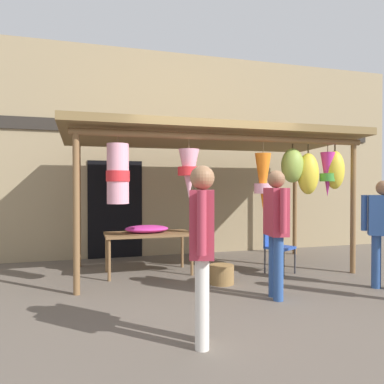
{
  "coord_description": "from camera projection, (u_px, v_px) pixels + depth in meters",
  "views": [
    {
      "loc": [
        -1.88,
        -5.27,
        1.49
      ],
      "look_at": [
        -0.01,
        1.12,
        1.37
      ],
      "focal_mm": 34.64,
      "sensor_mm": 36.0,
      "label": 1
    }
  ],
  "objects": [
    {
      "name": "folding_chair",
      "position": [
        276.0,
        243.0,
        6.31
      ],
      "size": [
        0.54,
        0.54,
        0.84
      ],
      "color": "#2347A8",
      "rests_on": "ground_plane"
    },
    {
      "name": "shopper_by_bananas",
      "position": [
        276.0,
        223.0,
        4.86
      ],
      "size": [
        0.28,
        0.59,
        1.69
      ],
      "color": "#2D5193",
      "rests_on": "ground_plane"
    },
    {
      "name": "flower_heap_on_table",
      "position": [
        148.0,
        229.0,
        6.28
      ],
      "size": [
        0.74,
        0.52,
        0.12
      ],
      "color": "#D13399",
      "rests_on": "display_table"
    },
    {
      "name": "shop_facade",
      "position": [
        173.0,
        154.0,
        8.09
      ],
      "size": [
        10.96,
        0.29,
        4.35
      ],
      "color": "#9E8966",
      "rests_on": "ground_plane"
    },
    {
      "name": "market_stall_canopy",
      "position": [
        220.0,
        148.0,
        6.33
      ],
      "size": [
        4.99,
        2.32,
        2.45
      ],
      "color": "brown",
      "rests_on": "ground_plane"
    },
    {
      "name": "display_table",
      "position": [
        149.0,
        237.0,
        6.25
      ],
      "size": [
        1.44,
        0.73,
        0.69
      ],
      "color": "brown",
      "rests_on": "ground_plane"
    },
    {
      "name": "passerby_at_right",
      "position": [
        383.0,
        225.0,
        5.33
      ],
      "size": [
        0.5,
        0.41,
        1.56
      ],
      "color": "#2D5193",
      "rests_on": "ground_plane"
    },
    {
      "name": "wicker_basket_by_table",
      "position": [
        222.0,
        274.0,
        5.61
      ],
      "size": [
        0.37,
        0.37,
        0.29
      ],
      "primitive_type": "cylinder",
      "color": "olive",
      "rests_on": "ground_plane"
    },
    {
      "name": "vendor_in_orange",
      "position": [
        202.0,
        239.0,
        3.43
      ],
      "size": [
        0.34,
        0.57,
        1.68
      ],
      "color": "silver",
      "rests_on": "ground_plane"
    },
    {
      "name": "ground_plane",
      "position": [
        213.0,
        284.0,
        5.61
      ],
      "size": [
        30.0,
        30.0,
        0.0
      ],
      "primitive_type": "plane",
      "color": "#60564C"
    }
  ]
}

